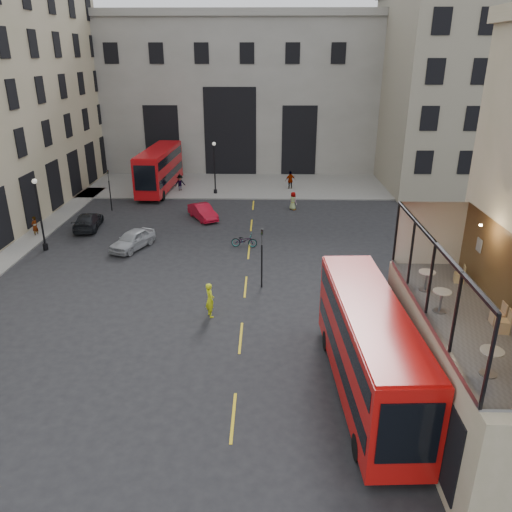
{
  "coord_description": "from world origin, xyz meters",
  "views": [
    {
      "loc": [
        -0.75,
        -15.93,
        13.4
      ],
      "look_at": [
        -1.3,
        9.72,
        3.0
      ],
      "focal_mm": 35.0,
      "sensor_mm": 36.0,
      "label": 1
    }
  ],
  "objects_px": {
    "bus_near": "(368,345)",
    "car_a": "(133,240)",
    "pedestrian_a": "(143,188)",
    "cafe_chair_d": "(459,277)",
    "bus_far": "(159,167)",
    "cafe_table_far": "(426,278)",
    "traffic_light_far": "(109,185)",
    "bicycle": "(244,240)",
    "street_lamp_a": "(41,219)",
    "cafe_table_near": "(491,359)",
    "cyclist": "(210,300)",
    "pedestrian_b": "(180,183)",
    "pedestrian_c": "(290,180)",
    "cafe_table_mid": "(441,298)",
    "car_b": "(203,212)",
    "cafe_chair_b": "(503,325)",
    "street_lamp_b": "(215,171)",
    "pedestrian_e": "(35,226)",
    "cafe_chair_c": "(498,317)",
    "traffic_light_near": "(262,251)",
    "car_c": "(88,221)",
    "pedestrian_d": "(293,201)"
  },
  "relations": [
    {
      "from": "cafe_table_far",
      "to": "street_lamp_b",
      "type": "bearing_deg",
      "value": 110.16
    },
    {
      "from": "traffic_light_far",
      "to": "bicycle",
      "type": "xyz_separation_m",
      "value": [
        12.62,
        -9.06,
        -1.92
      ]
    },
    {
      "from": "car_b",
      "to": "pedestrian_a",
      "type": "xyz_separation_m",
      "value": [
        -6.82,
        6.98,
        0.32
      ]
    },
    {
      "from": "bus_near",
      "to": "cyclist",
      "type": "bearing_deg",
      "value": 137.86
    },
    {
      "from": "pedestrian_a",
      "to": "car_a",
      "type": "bearing_deg",
      "value": -80.02
    },
    {
      "from": "traffic_light_near",
      "to": "cyclist",
      "type": "bearing_deg",
      "value": -126.61
    },
    {
      "from": "traffic_light_far",
      "to": "pedestrian_a",
      "type": "relative_size",
      "value": 1.97
    },
    {
      "from": "pedestrian_c",
      "to": "cafe_table_far",
      "type": "bearing_deg",
      "value": 76.67
    },
    {
      "from": "pedestrian_a",
      "to": "pedestrian_e",
      "type": "distance_m",
      "value": 13.1
    },
    {
      "from": "street_lamp_a",
      "to": "cafe_table_near",
      "type": "xyz_separation_m",
      "value": [
        22.84,
        -21.43,
        2.76
      ]
    },
    {
      "from": "street_lamp_a",
      "to": "cafe_chair_d",
      "type": "distance_m",
      "value": 28.61
    },
    {
      "from": "bus_far",
      "to": "cafe_table_far",
      "type": "xyz_separation_m",
      "value": [
        17.57,
        -33.18,
        2.67
      ]
    },
    {
      "from": "street_lamp_b",
      "to": "cafe_table_far",
      "type": "xyz_separation_m",
      "value": [
        11.65,
        -31.73,
        2.75
      ]
    },
    {
      "from": "street_lamp_b",
      "to": "cafe_chair_d",
      "type": "distance_m",
      "value": 33.75
    },
    {
      "from": "cafe_table_mid",
      "to": "pedestrian_b",
      "type": "bearing_deg",
      "value": 114.13
    },
    {
      "from": "traffic_light_far",
      "to": "bus_far",
      "type": "relative_size",
      "value": 0.34
    },
    {
      "from": "traffic_light_near",
      "to": "bus_near",
      "type": "distance_m",
      "value": 11.24
    },
    {
      "from": "car_a",
      "to": "cafe_table_near",
      "type": "bearing_deg",
      "value": -30.07
    },
    {
      "from": "bus_far",
      "to": "cafe_table_mid",
      "type": "xyz_separation_m",
      "value": [
        17.59,
        -34.96,
        2.68
      ]
    },
    {
      "from": "car_c",
      "to": "cafe_table_near",
      "type": "relative_size",
      "value": 5.36
    },
    {
      "from": "pedestrian_b",
      "to": "cafe_chair_b",
      "type": "distance_m",
      "value": 39.97
    },
    {
      "from": "street_lamp_a",
      "to": "pedestrian_a",
      "type": "relative_size",
      "value": 2.77
    },
    {
      "from": "car_c",
      "to": "street_lamp_b",
      "type": "bearing_deg",
      "value": -137.0
    },
    {
      "from": "street_lamp_a",
      "to": "bus_near",
      "type": "xyz_separation_m",
      "value": [
        20.47,
        -16.31,
        -0.03
      ]
    },
    {
      "from": "pedestrian_e",
      "to": "cafe_table_near",
      "type": "height_order",
      "value": "cafe_table_near"
    },
    {
      "from": "car_b",
      "to": "street_lamp_a",
      "type": "bearing_deg",
      "value": -174.05
    },
    {
      "from": "pedestrian_d",
      "to": "cafe_chair_b",
      "type": "xyz_separation_m",
      "value": [
        5.61,
        -29.59,
        4.02
      ]
    },
    {
      "from": "pedestrian_c",
      "to": "traffic_light_far",
      "type": "bearing_deg",
      "value": 5.83
    },
    {
      "from": "car_c",
      "to": "cafe_table_mid",
      "type": "relative_size",
      "value": 5.41
    },
    {
      "from": "car_b",
      "to": "cafe_chair_b",
      "type": "relative_size",
      "value": 4.65
    },
    {
      "from": "cyclist",
      "to": "cafe_chair_c",
      "type": "distance_m",
      "value": 14.64
    },
    {
      "from": "street_lamp_b",
      "to": "pedestrian_e",
      "type": "distance_m",
      "value": 18.48
    },
    {
      "from": "cyclist",
      "to": "cafe_table_far",
      "type": "distance_m",
      "value": 11.92
    },
    {
      "from": "pedestrian_a",
      "to": "bicycle",
      "type": "bearing_deg",
      "value": -51.95
    },
    {
      "from": "bus_near",
      "to": "pedestrian_e",
      "type": "xyz_separation_m",
      "value": [
        -22.47,
        19.28,
        -1.55
      ]
    },
    {
      "from": "cyclist",
      "to": "pedestrian_b",
      "type": "height_order",
      "value": "cyclist"
    },
    {
      "from": "car_a",
      "to": "cyclist",
      "type": "distance_m",
      "value": 12.25
    },
    {
      "from": "bus_near",
      "to": "car_a",
      "type": "xyz_separation_m",
      "value": [
        -14.09,
        16.73,
        -1.67
      ]
    },
    {
      "from": "traffic_light_near",
      "to": "car_b",
      "type": "relative_size",
      "value": 0.97
    },
    {
      "from": "cyclist",
      "to": "street_lamp_b",
      "type": "bearing_deg",
      "value": -19.6
    },
    {
      "from": "car_c",
      "to": "pedestrian_a",
      "type": "xyz_separation_m",
      "value": [
        2.33,
        9.76,
        0.31
      ]
    },
    {
      "from": "cafe_chair_b",
      "to": "traffic_light_near",
      "type": "bearing_deg",
      "value": 122.73
    },
    {
      "from": "pedestrian_d",
      "to": "cafe_chair_c",
      "type": "relative_size",
      "value": 2.06
    },
    {
      "from": "bicycle",
      "to": "pedestrian_a",
      "type": "relative_size",
      "value": 1.0
    },
    {
      "from": "street_lamp_a",
      "to": "cafe_chair_d",
      "type": "xyz_separation_m",
      "value": [
        24.28,
        -14.93,
        2.44
      ]
    },
    {
      "from": "bicycle",
      "to": "cafe_chair_d",
      "type": "relative_size",
      "value": 2.52
    },
    {
      "from": "cafe_chair_b",
      "to": "cafe_chair_c",
      "type": "bearing_deg",
      "value": 83.27
    },
    {
      "from": "pedestrian_a",
      "to": "cafe_chair_d",
      "type": "height_order",
      "value": "cafe_chair_d"
    },
    {
      "from": "traffic_light_near",
      "to": "bicycle",
      "type": "distance_m",
      "value": 7.33
    },
    {
      "from": "traffic_light_near",
      "to": "pedestrian_c",
      "type": "bearing_deg",
      "value": 83.41
    }
  ]
}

